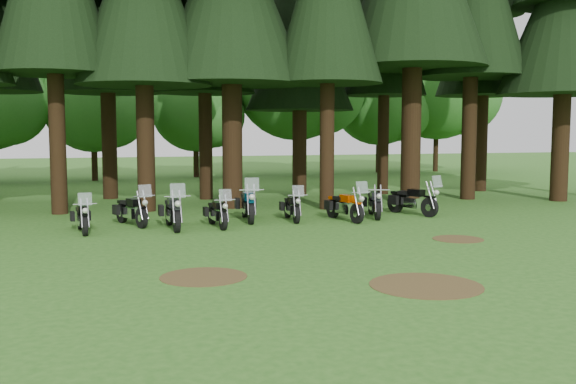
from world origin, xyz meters
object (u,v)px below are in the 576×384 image
motorcycle_7 (374,204)px  motorcycle_8 (412,201)px  motorcycle_0 (82,218)px  motorcycle_2 (173,213)px  motorcycle_5 (292,208)px  motorcycle_3 (217,214)px  motorcycle_1 (132,211)px  motorcycle_4 (248,206)px  motorcycle_6 (345,207)px

motorcycle_7 → motorcycle_8: motorcycle_8 is taller
motorcycle_0 → motorcycle_2: bearing=-7.3°
motorcycle_5 → motorcycle_3: bearing=-160.3°
motorcycle_7 → motorcycle_2: bearing=-158.5°
motorcycle_1 → motorcycle_2: bearing=-63.0°
motorcycle_0 → motorcycle_2: 2.64m
motorcycle_7 → motorcycle_4: bearing=-168.7°
motorcycle_6 → motorcycle_7: 1.42m
motorcycle_2 → motorcycle_8: 8.60m
motorcycle_3 → motorcycle_6: bearing=-1.8°
motorcycle_4 → motorcycle_7: 4.43m
motorcycle_4 → motorcycle_5: size_ratio=1.21×
motorcycle_0 → motorcycle_1: bearing=28.3°
motorcycle_3 → motorcycle_6: size_ratio=0.91×
motorcycle_2 → motorcycle_8: (8.56, 0.80, -0.00)m
motorcycle_6 → motorcycle_2: bearing=171.4°
motorcycle_3 → motorcycle_5: size_ratio=1.00×
motorcycle_1 → motorcycle_8: (9.72, -0.27, 0.03)m
motorcycle_2 → motorcycle_6: motorcycle_2 is taller
motorcycle_4 → motorcycle_8: motorcycle_4 is taller
motorcycle_8 → motorcycle_6: bearing=173.5°
motorcycle_0 → motorcycle_7: size_ratio=0.94×
motorcycle_2 → motorcycle_8: motorcycle_2 is taller
motorcycle_1 → motorcycle_8: 9.73m
motorcycle_7 → motorcycle_8: (1.55, 0.16, 0.04)m
motorcycle_6 → motorcycle_8: size_ratio=0.97×
motorcycle_4 → motorcycle_8: 5.97m
motorcycle_1 → motorcycle_4: (3.76, -0.04, 0.05)m
motorcycle_5 → motorcycle_8: size_ratio=0.88×
motorcycle_1 → motorcycle_7: motorcycle_1 is taller
motorcycle_6 → motorcycle_8: bearing=4.0°
motorcycle_3 → motorcycle_6: motorcycle_6 is taller
motorcycle_6 → motorcycle_4: bearing=153.8°
motorcycle_2 → motorcycle_5: bearing=7.7°
motorcycle_1 → motorcycle_7: (8.17, -0.43, -0.00)m
motorcycle_7 → motorcycle_6: bearing=-141.6°
motorcycle_3 → motorcycle_7: motorcycle_3 is taller
motorcycle_5 → motorcycle_4: bearing=169.8°
motorcycle_0 → motorcycle_6: size_ratio=0.91×
motorcycle_0 → motorcycle_8: size_ratio=0.88×
motorcycle_0 → motorcycle_6: bearing=-5.9°
motorcycle_1 → motorcycle_6: 6.92m
motorcycle_7 → motorcycle_8: bearing=22.3°
motorcycle_3 → motorcycle_5: bearing=10.8°
motorcycle_1 → motorcycle_5: size_ratio=1.05×
motorcycle_6 → motorcycle_8: motorcycle_8 is taller
motorcycle_0 → motorcycle_7: 9.66m
motorcycle_4 → motorcycle_0: bearing=-162.8°
motorcycle_4 → motorcycle_7: bearing=1.6°
motorcycle_2 → motorcycle_0: bearing=177.8°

